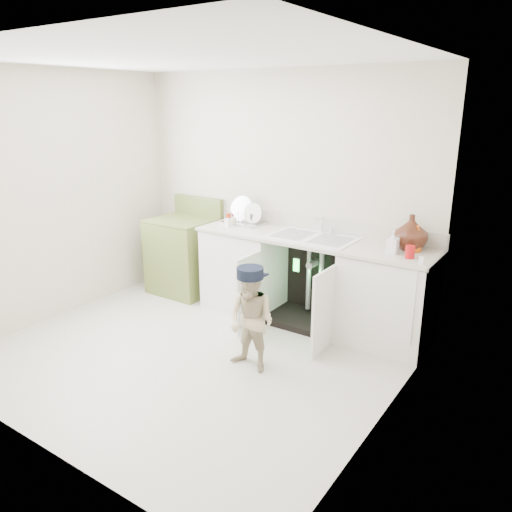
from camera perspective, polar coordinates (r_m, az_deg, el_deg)
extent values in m
plane|color=#BBB5A4|center=(4.60, -7.43, -11.09)|extent=(3.50, 3.50, 0.00)
cube|color=beige|center=(5.35, 2.77, 7.26)|extent=(3.50, 2.50, 0.02)
cube|color=beige|center=(3.25, -25.98, -1.02)|extent=(3.50, 2.50, 0.02)
cube|color=beige|center=(5.47, -21.95, 6.28)|extent=(2.50, 3.00, 0.02)
cube|color=beige|center=(3.29, 15.26, 0.33)|extent=(2.50, 3.00, 0.02)
plane|color=white|center=(4.07, -8.87, 21.65)|extent=(3.50, 3.50, 0.00)
cube|color=white|center=(5.44, -1.25, -1.47)|extent=(0.80, 0.60, 0.86)
cube|color=white|center=(4.75, 14.76, -4.88)|extent=(0.80, 0.60, 0.86)
cube|color=black|center=(5.27, 7.59, -2.24)|extent=(0.80, 0.06, 0.86)
cube|color=black|center=(5.20, 6.06, -7.23)|extent=(0.80, 0.60, 0.06)
cylinder|color=gray|center=(5.15, 6.05, -2.41)|extent=(0.05, 0.05, 0.70)
cylinder|color=gray|center=(5.09, 7.43, -2.70)|extent=(0.05, 0.05, 0.70)
cylinder|color=gray|center=(5.02, 6.54, -0.89)|extent=(0.07, 0.18, 0.07)
cube|color=white|center=(4.85, -0.80, -4.22)|extent=(0.03, 0.40, 0.76)
cube|color=white|center=(4.47, 7.69, -6.28)|extent=(0.02, 0.40, 0.76)
cube|color=beige|center=(4.91, 6.37, 1.90)|extent=(2.44, 0.64, 0.03)
cube|color=beige|center=(5.13, 7.92, 3.57)|extent=(2.44, 0.02, 0.15)
cube|color=white|center=(4.90, 6.37, 2.01)|extent=(0.85, 0.55, 0.02)
cube|color=gray|center=(5.00, 4.30, 2.47)|extent=(0.34, 0.40, 0.01)
cube|color=gray|center=(4.81, 8.53, 1.76)|extent=(0.34, 0.40, 0.01)
cylinder|color=silver|center=(5.07, 7.58, 3.58)|extent=(0.03, 0.03, 0.17)
cylinder|color=silver|center=(5.00, 7.30, 4.29)|extent=(0.02, 0.14, 0.02)
cylinder|color=silver|center=(5.04, 8.67, 2.85)|extent=(0.04, 0.04, 0.06)
cylinder|color=white|center=(4.34, 17.59, -5.55)|extent=(0.01, 0.01, 0.70)
cube|color=white|center=(4.30, 18.39, -0.47)|extent=(0.04, 0.02, 0.06)
cube|color=silver|center=(5.46, -1.42, 3.83)|extent=(0.45, 0.30, 0.02)
cylinder|color=silver|center=(5.48, -1.64, 4.75)|extent=(0.28, 0.10, 0.27)
cylinder|color=white|center=(5.37, -0.37, 4.40)|extent=(0.22, 0.06, 0.22)
cylinder|color=silver|center=(5.47, -3.58, 4.64)|extent=(0.01, 0.01, 0.13)
cylinder|color=silver|center=(5.41, -2.82, 4.53)|extent=(0.01, 0.01, 0.13)
cylinder|color=silver|center=(5.36, -2.04, 4.41)|extent=(0.01, 0.01, 0.13)
cylinder|color=silver|center=(5.31, -1.25, 4.30)|extent=(0.01, 0.01, 0.13)
cylinder|color=silver|center=(5.26, -0.44, 4.17)|extent=(0.01, 0.01, 0.13)
imported|color=#442813|center=(4.66, 17.28, 2.60)|extent=(0.30, 0.30, 0.32)
imported|color=#E2590B|center=(4.61, 17.95, 1.92)|extent=(0.09, 0.09, 0.24)
imported|color=white|center=(4.51, 15.38, 1.54)|extent=(0.09, 0.09, 0.20)
cylinder|color=#B50F11|center=(4.42, 17.18, 0.45)|extent=(0.08, 0.08, 0.11)
cylinder|color=#B12D0F|center=(5.52, -3.14, 4.39)|extent=(0.05, 0.05, 0.10)
cylinder|color=#C8BB93|center=(5.38, -2.55, 3.96)|extent=(0.06, 0.06, 0.08)
cylinder|color=black|center=(5.38, -0.43, 4.20)|extent=(0.04, 0.04, 0.12)
cube|color=white|center=(5.31, -3.25, 3.81)|extent=(0.05, 0.05, 0.09)
cube|color=olive|center=(5.94, -8.21, -0.05)|extent=(0.71, 0.65, 0.86)
cube|color=olive|center=(5.83, -8.39, 4.10)|extent=(0.71, 0.65, 0.02)
cube|color=olive|center=(6.01, -6.61, 5.71)|extent=(0.71, 0.06, 0.22)
cylinder|color=black|center=(5.83, -10.74, 3.95)|extent=(0.16, 0.16, 0.02)
cylinder|color=silver|center=(5.83, -10.74, 4.07)|extent=(0.19, 0.19, 0.01)
cylinder|color=black|center=(6.06, -8.62, 4.55)|extent=(0.16, 0.16, 0.02)
cylinder|color=silver|center=(6.06, -8.62, 4.66)|extent=(0.19, 0.19, 0.01)
cylinder|color=black|center=(5.60, -8.15, 3.52)|extent=(0.16, 0.16, 0.02)
cylinder|color=silver|center=(5.59, -8.15, 3.64)|extent=(0.19, 0.19, 0.01)
cylinder|color=black|center=(5.83, -6.04, 4.15)|extent=(0.16, 0.16, 0.02)
cylinder|color=silver|center=(5.83, -6.05, 4.27)|extent=(0.19, 0.19, 0.01)
imported|color=beige|center=(4.15, -0.54, -7.42)|extent=(0.45, 0.36, 0.88)
cylinder|color=black|center=(4.00, -0.56, -2.06)|extent=(0.23, 0.23, 0.09)
cube|color=black|center=(4.09, 0.30, -2.16)|extent=(0.17, 0.10, 0.01)
cube|color=black|center=(4.65, 4.66, -1.02)|extent=(0.07, 0.01, 0.14)
cube|color=#26F23F|center=(4.65, 4.62, -1.05)|extent=(0.06, 0.00, 0.12)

